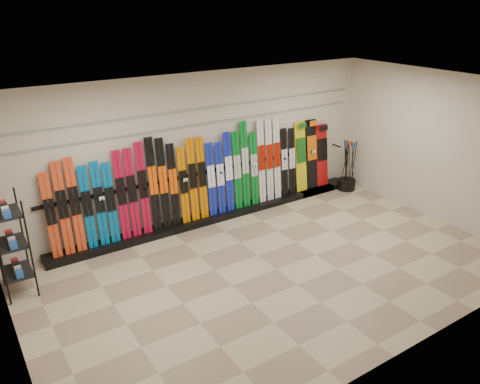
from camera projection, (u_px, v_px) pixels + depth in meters
floor at (277, 269)px, 7.95m from camera, size 8.00×8.00×0.00m
back_wall at (203, 148)px, 9.31m from camera, size 8.00×0.00×8.00m
left_wall at (2, 259)px, 5.36m from camera, size 0.00×5.00×5.00m
right_wall at (437, 147)px, 9.39m from camera, size 0.00×5.00×5.00m
ceiling at (283, 92)px, 6.80m from camera, size 8.00×8.00×0.00m
ski_rack_base at (219, 215)px, 9.81m from camera, size 8.00×0.40×0.12m
skis at (189, 181)px, 9.16m from camera, size 5.37×0.20×1.83m
snowboards at (311, 156)px, 10.83m from camera, size 0.95×0.25×1.60m
accessory_rack at (12, 246)px, 7.07m from camera, size 0.40×0.60×1.61m
pole_bin at (346, 184)px, 11.25m from camera, size 0.43×0.43×0.25m
ski_poles at (348, 165)px, 11.05m from camera, size 0.40×0.28×1.18m
slatwall_rail_0 at (203, 124)px, 9.10m from camera, size 7.60×0.02×0.03m
slatwall_rail_1 at (202, 109)px, 8.99m from camera, size 7.60×0.02×0.03m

